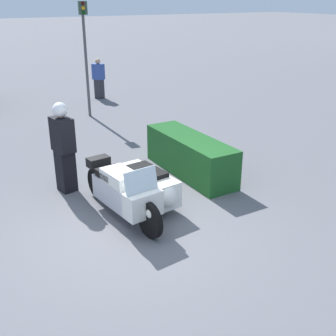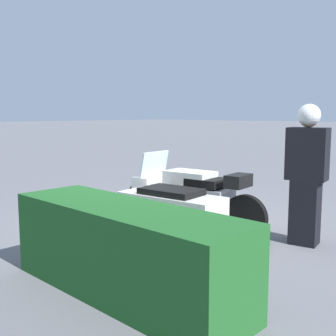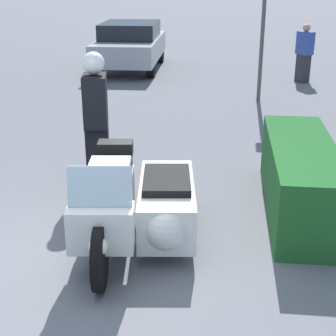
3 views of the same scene
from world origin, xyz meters
The scene contains 6 objects.
ground_plane centered at (0.00, 0.00, 0.00)m, with size 160.00×160.00×0.00m, color slate.
police_motorcycle centered at (-0.57, 0.45, 0.47)m, with size 2.50×1.31×1.15m.
officer_rider centered at (-2.16, -0.40, 0.99)m, with size 0.56×0.40×1.88m.
hedge_bush_curbside centered at (-1.63, 2.33, 0.44)m, with size 2.68×0.79×0.88m, color #1E5623.
traffic_light_far centered at (-7.52, 2.12, 2.38)m, with size 0.23×0.27×3.65m.
pedestrian_bystander centered at (-9.91, 3.42, 0.78)m, with size 0.51×0.47×1.55m.
Camera 1 is at (5.85, -2.63, 3.79)m, focal length 45.00 mm.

